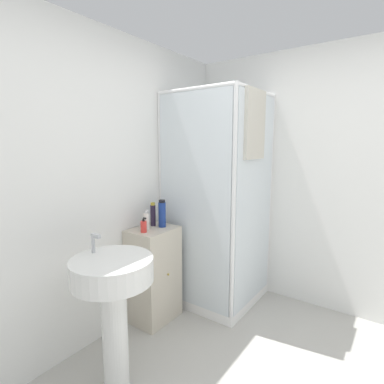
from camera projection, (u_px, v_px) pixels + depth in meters
name	position (u px, v px, depth m)	size (l,w,h in m)	color
wall_back	(81.00, 191.00, 2.26)	(6.40, 0.06, 2.50)	white
wall_right	(365.00, 184.00, 2.65)	(0.06, 6.40, 2.50)	white
shower_enclosure	(220.00, 244.00, 3.01)	(0.84, 0.87, 2.09)	white
vanity_cabinet	(154.00, 274.00, 2.73)	(0.42, 0.35, 0.86)	beige
sink	(113.00, 292.00, 1.91)	(0.52, 0.52, 1.03)	white
soap_dispenser	(144.00, 226.00, 2.54)	(0.05, 0.05, 0.13)	red
shampoo_bottle_tall_black	(153.00, 214.00, 2.74)	(0.05, 0.05, 0.22)	#281E33
shampoo_bottle_blue	(162.00, 214.00, 2.70)	(0.07, 0.07, 0.25)	navy
lotion_bottle_white	(146.00, 221.00, 2.63)	(0.05, 0.05, 0.18)	white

